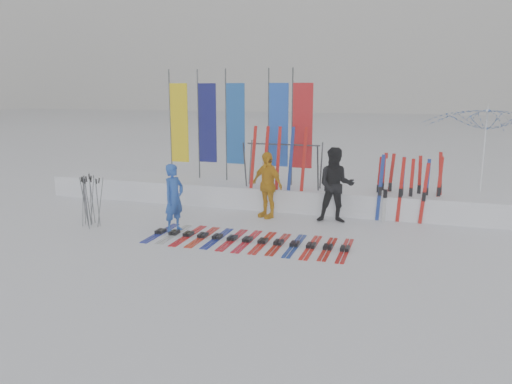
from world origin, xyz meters
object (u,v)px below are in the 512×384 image
(person_black, at_px, (336,185))
(person_blue, at_px, (174,198))
(tent_canopy, at_px, (482,160))
(ski_rack, at_px, (283,159))
(person_yellow, at_px, (267,185))
(ski_row, at_px, (248,240))

(person_black, bearing_deg, person_blue, -160.01)
(person_blue, bearing_deg, tent_canopy, -46.15)
(ski_rack, bearing_deg, person_blue, -123.10)
(ski_rack, bearing_deg, tent_canopy, 10.48)
(person_yellow, bearing_deg, person_black, 29.45)
(person_blue, height_order, person_yellow, person_yellow)
(ski_rack, bearing_deg, ski_row, -89.49)
(person_black, height_order, ski_rack, person_black)
(person_blue, height_order, person_black, person_black)
(person_blue, distance_m, tent_canopy, 7.87)
(person_yellow, bearing_deg, tent_canopy, 48.33)
(ski_row, bearing_deg, ski_rack, 90.51)
(tent_canopy, height_order, ski_rack, tent_canopy)
(person_yellow, height_order, tent_canopy, tent_canopy)
(person_black, bearing_deg, person_yellow, 171.78)
(tent_canopy, xyz_separation_m, ski_row, (-5.01, -4.03, -1.41))
(person_black, bearing_deg, tent_canopy, 18.94)
(person_black, distance_m, person_yellow, 1.75)
(person_yellow, distance_m, tent_canopy, 5.56)
(ski_row, relative_size, ski_rack, 2.14)
(person_blue, distance_m, person_yellow, 2.52)
(person_black, xyz_separation_m, person_yellow, (-1.74, -0.03, -0.08))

